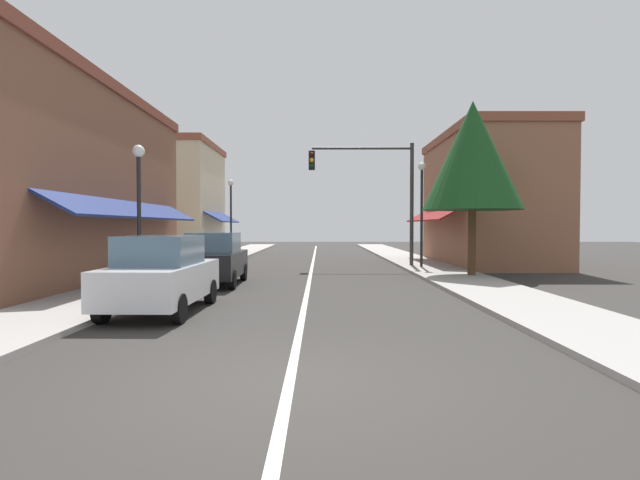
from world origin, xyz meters
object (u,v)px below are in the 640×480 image
(traffic_signal_mast_arm, at_px, (375,183))
(street_lamp_left_far, at_px, (229,206))
(parked_car_second_left, at_px, (212,259))
(street_lamp_left_near, at_px, (136,192))
(parked_car_nearest_left, at_px, (159,275))
(tree_right_near, at_px, (470,156))
(street_lamp_right_mid, at_px, (419,198))

(traffic_signal_mast_arm, relative_size, street_lamp_left_far, 1.24)
(parked_car_second_left, xyz_separation_m, street_lamp_left_near, (-1.81, -2.06, 2.12))
(street_lamp_left_near, bearing_deg, parked_car_second_left, 48.65)
(parked_car_nearest_left, height_order, tree_right_near, tree_right_near)
(parked_car_second_left, xyz_separation_m, street_lamp_left_far, (-1.87, 13.75, 2.36))
(parked_car_nearest_left, relative_size, street_lamp_left_near, 0.94)
(street_lamp_left_near, relative_size, street_lamp_right_mid, 0.90)
(parked_car_second_left, bearing_deg, street_lamp_left_near, -132.51)
(street_lamp_left_near, distance_m, street_lamp_left_far, 15.81)
(parked_car_second_left, xyz_separation_m, tree_right_near, (9.37, 2.22, 3.78))
(parked_car_nearest_left, distance_m, parked_car_second_left, 5.52)
(parked_car_nearest_left, relative_size, street_lamp_right_mid, 0.84)
(traffic_signal_mast_arm, relative_size, tree_right_near, 0.88)
(parked_car_second_left, bearing_deg, traffic_signal_mast_arm, 47.56)
(parked_car_nearest_left, relative_size, tree_right_near, 0.61)
(street_lamp_right_mid, xyz_separation_m, street_lamp_left_far, (-10.09, 7.67, -0.05))
(traffic_signal_mast_arm, bearing_deg, street_lamp_right_mid, -29.23)
(street_lamp_left_near, distance_m, street_lamp_right_mid, 12.93)
(parked_car_nearest_left, height_order, traffic_signal_mast_arm, traffic_signal_mast_arm)
(parked_car_nearest_left, bearing_deg, tree_right_near, 40.52)
(parked_car_nearest_left, bearing_deg, parked_car_second_left, 90.49)
(traffic_signal_mast_arm, height_order, street_lamp_left_far, traffic_signal_mast_arm)
(street_lamp_right_mid, bearing_deg, tree_right_near, -73.43)
(parked_car_nearest_left, bearing_deg, street_lamp_right_mid, 55.62)
(traffic_signal_mast_arm, xyz_separation_m, street_lamp_left_far, (-8.16, 6.59, -0.82))
(street_lamp_left_near, bearing_deg, traffic_signal_mast_arm, 48.71)
(traffic_signal_mast_arm, height_order, tree_right_near, tree_right_near)
(traffic_signal_mast_arm, xyz_separation_m, street_lamp_right_mid, (1.93, -1.08, -0.77))
(street_lamp_right_mid, bearing_deg, street_lamp_left_far, 142.77)
(street_lamp_left_near, xyz_separation_m, street_lamp_right_mid, (10.04, 8.14, 0.30))
(street_lamp_left_far, bearing_deg, traffic_signal_mast_arm, -38.91)
(tree_right_near, bearing_deg, street_lamp_right_mid, 106.57)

